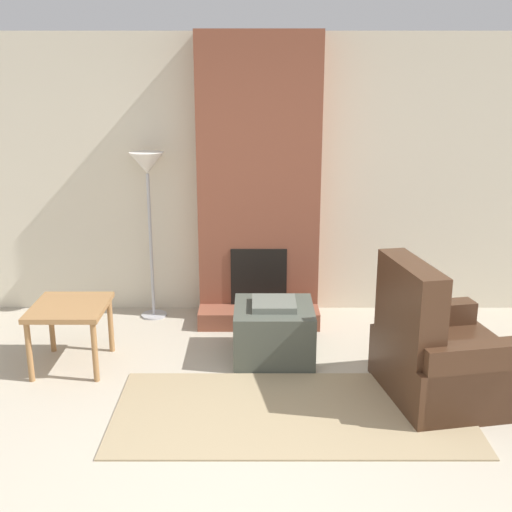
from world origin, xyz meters
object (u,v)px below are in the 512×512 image
object	(u,v)px
ottoman	(271,331)
armchair	(434,357)
side_table	(67,314)
floor_lamp_left	(145,176)

from	to	relation	value
ottoman	armchair	distance (m)	1.32
side_table	floor_lamp_left	xyz separation A→B (m)	(0.48, 1.07, 0.91)
ottoman	floor_lamp_left	distance (m)	1.83
armchair	floor_lamp_left	bearing A→B (deg)	44.88
ottoman	side_table	xyz separation A→B (m)	(-1.60, -0.16, 0.21)
ottoman	floor_lamp_left	world-z (taller)	floor_lamp_left
armchair	floor_lamp_left	size ratio (longest dim) A/B	0.68
armchair	floor_lamp_left	xyz separation A→B (m)	(-2.27, 1.56, 1.05)
ottoman	armchair	world-z (taller)	armchair
ottoman	side_table	size ratio (longest dim) A/B	1.03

